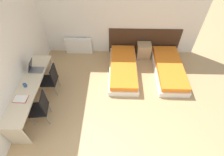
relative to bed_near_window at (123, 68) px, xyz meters
The scene contains 13 objects.
wall_back 1.63m from the bed_near_window, 107.42° to the left, with size 5.58×0.05×2.70m.
wall_left 3.06m from the bed_near_window, 159.60° to the right, with size 0.05×5.04×2.70m.
headboard_panel 1.28m from the bed_near_window, 55.06° to the left, with size 2.39×0.03×0.94m.
bed_near_window is the anchor object (origin of this frame).
bed_near_door 1.43m from the bed_near_window, ahead, with size 0.86×1.98×0.33m.
nightstand 1.08m from the bed_near_window, 48.36° to the left, with size 0.45×0.37×0.50m.
radiator 1.80m from the bed_near_window, 148.40° to the left, with size 0.92×0.12×0.59m.
desk 2.71m from the bed_near_window, 151.81° to the right, with size 0.52×2.28×0.74m.
chair_near_laptop 2.17m from the bed_near_window, 157.86° to the right, with size 0.41×0.41×0.93m.
chair_near_notebook 2.65m from the bed_near_window, 139.17° to the right, with size 0.45×0.45×0.93m.
laptop 2.56m from the bed_near_window, 162.81° to the right, with size 0.35×0.23×0.35m.
open_notebook 2.98m from the bed_near_window, 145.24° to the right, with size 0.32×0.23×0.02m.
mug 2.81m from the bed_near_window, 152.01° to the right, with size 0.08×0.08×0.09m.
Camera 1 is at (0.08, -0.94, 4.00)m, focal length 28.00 mm.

